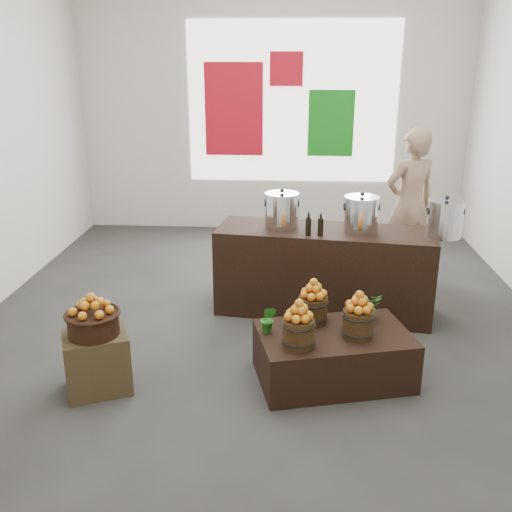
# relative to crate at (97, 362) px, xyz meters

# --- Properties ---
(ground) EXTENTS (7.00, 7.00, 0.00)m
(ground) POSITION_rel_crate_xyz_m (1.29, 1.44, -0.26)
(ground) COLOR #363634
(ground) RESTS_ON ground
(back_wall) EXTENTS (6.00, 0.04, 4.00)m
(back_wall) POSITION_rel_crate_xyz_m (1.29, 4.94, 1.74)
(back_wall) COLOR beige
(back_wall) RESTS_ON ground
(back_opening) EXTENTS (3.20, 0.02, 2.40)m
(back_opening) POSITION_rel_crate_xyz_m (1.59, 4.92, 1.74)
(back_opening) COLOR white
(back_opening) RESTS_ON back_wall
(deco_red_left) EXTENTS (0.90, 0.04, 1.40)m
(deco_red_left) POSITION_rel_crate_xyz_m (0.69, 4.91, 1.64)
(deco_red_left) COLOR #B70E1E
(deco_red_left) RESTS_ON back_wall
(deco_green_right) EXTENTS (0.70, 0.04, 1.00)m
(deco_green_right) POSITION_rel_crate_xyz_m (2.19, 4.91, 1.44)
(deco_green_right) COLOR #127916
(deco_green_right) RESTS_ON back_wall
(deco_red_upper) EXTENTS (0.50, 0.04, 0.50)m
(deco_red_upper) POSITION_rel_crate_xyz_m (1.49, 4.91, 2.24)
(deco_red_upper) COLOR #B70E1E
(deco_red_upper) RESTS_ON back_wall
(crate) EXTENTS (0.64, 0.59, 0.51)m
(crate) POSITION_rel_crate_xyz_m (0.00, 0.00, 0.00)
(crate) COLOR #453820
(crate) RESTS_ON ground
(wicker_basket) EXTENTS (0.41, 0.41, 0.19)m
(wicker_basket) POSITION_rel_crate_xyz_m (0.00, 0.00, 0.35)
(wicker_basket) COLOR black
(wicker_basket) RESTS_ON crate
(apples_in_basket) EXTENTS (0.32, 0.32, 0.17)m
(apples_in_basket) POSITION_rel_crate_xyz_m (0.00, 0.00, 0.53)
(apples_in_basket) COLOR #AF0507
(apples_in_basket) RESTS_ON wicker_basket
(display_table) EXTENTS (1.43, 1.07, 0.44)m
(display_table) POSITION_rel_crate_xyz_m (1.98, 0.29, -0.04)
(display_table) COLOR black
(display_table) RESTS_ON ground
(apple_bucket_front_left) EXTENTS (0.26, 0.26, 0.24)m
(apple_bucket_front_left) POSITION_rel_crate_xyz_m (1.67, 0.03, 0.30)
(apple_bucket_front_left) COLOR #3D2610
(apple_bucket_front_left) RESTS_ON display_table
(apples_in_bucket_front_left) EXTENTS (0.19, 0.19, 0.17)m
(apples_in_bucket_front_left) POSITION_rel_crate_xyz_m (1.67, 0.03, 0.51)
(apples_in_bucket_front_left) COLOR #AF0507
(apples_in_bucket_front_left) RESTS_ON apple_bucket_front_left
(apple_bucket_front_right) EXTENTS (0.26, 0.26, 0.24)m
(apple_bucket_front_right) POSITION_rel_crate_xyz_m (2.16, 0.23, 0.30)
(apple_bucket_front_right) COLOR #3D2610
(apple_bucket_front_right) RESTS_ON display_table
(apples_in_bucket_front_right) EXTENTS (0.19, 0.19, 0.17)m
(apples_in_bucket_front_right) POSITION_rel_crate_xyz_m (2.16, 0.23, 0.51)
(apples_in_bucket_front_right) COLOR #AF0507
(apples_in_bucket_front_right) RESTS_ON apple_bucket_front_right
(apple_bucket_rear) EXTENTS (0.26, 0.26, 0.24)m
(apple_bucket_rear) POSITION_rel_crate_xyz_m (1.80, 0.49, 0.30)
(apple_bucket_rear) COLOR #3D2610
(apple_bucket_rear) RESTS_ON display_table
(apples_in_bucket_rear) EXTENTS (0.19, 0.19, 0.17)m
(apples_in_bucket_rear) POSITION_rel_crate_xyz_m (1.80, 0.49, 0.51)
(apples_in_bucket_rear) COLOR #AF0507
(apples_in_bucket_rear) RESTS_ON apple_bucket_rear
(herb_garnish_right) EXTENTS (0.29, 0.27, 0.26)m
(herb_garnish_right) POSITION_rel_crate_xyz_m (2.28, 0.57, 0.31)
(herb_garnish_right) COLOR #1D6515
(herb_garnish_right) RESTS_ON display_table
(herb_garnish_left) EXTENTS (0.17, 0.15, 0.25)m
(herb_garnish_left) POSITION_rel_crate_xyz_m (1.41, 0.26, 0.31)
(herb_garnish_left) COLOR #1D6515
(herb_garnish_left) RESTS_ON display_table
(counter) EXTENTS (2.36, 1.04, 0.94)m
(counter) POSITION_rel_crate_xyz_m (1.96, 1.71, 0.21)
(counter) COLOR black
(counter) RESTS_ON ground
(stock_pot_left) EXTENTS (0.35, 0.35, 0.35)m
(stock_pot_left) POSITION_rel_crate_xyz_m (1.49, 1.78, 0.85)
(stock_pot_left) COLOR silver
(stock_pot_left) RESTS_ON counter
(stock_pot_center) EXTENTS (0.35, 0.35, 0.35)m
(stock_pot_center) POSITION_rel_crate_xyz_m (2.32, 1.66, 0.85)
(stock_pot_center) COLOR silver
(stock_pot_center) RESTS_ON counter
(stock_pot_right) EXTENTS (0.35, 0.35, 0.35)m
(stock_pot_right) POSITION_rel_crate_xyz_m (3.14, 1.54, 0.85)
(stock_pot_right) COLOR silver
(stock_pot_right) RESTS_ON counter
(oil_cruets) EXTENTS (0.17, 0.08, 0.26)m
(oil_cruets) POSITION_rel_crate_xyz_m (1.93, 1.48, 0.81)
(oil_cruets) COLOR black
(oil_cruets) RESTS_ON counter
(shopper) EXTENTS (0.81, 0.68, 1.88)m
(shopper) POSITION_rel_crate_xyz_m (3.06, 2.84, 0.68)
(shopper) COLOR #8B6E55
(shopper) RESTS_ON ground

